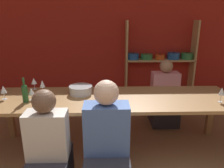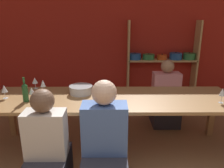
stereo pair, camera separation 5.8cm
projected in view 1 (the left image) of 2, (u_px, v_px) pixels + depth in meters
The scene contains 14 objects.
wall_back_red at pixel (113, 36), 4.68m from camera, with size 8.80×0.06×2.70m.
shelf_unit at pixel (159, 69), 4.72m from camera, with size 1.47×0.30×1.68m.
dining_table at pixel (112, 103), 2.80m from camera, with size 3.14×0.91×0.75m.
mixing_bowl at pixel (81, 90), 2.90m from camera, with size 0.31×0.31×0.11m.
wine_bottle_green at pixel (25, 92), 2.60m from camera, with size 0.07×0.07×0.30m.
wine_glass_empty_a at pixel (42, 84), 2.94m from camera, with size 0.07×0.07×0.17m.
wine_glass_white_a at pixel (222, 92), 2.60m from camera, with size 0.07×0.07×0.18m.
wine_glass_red_a at pixel (31, 92), 2.67m from camera, with size 0.07×0.07×0.15m.
wine_glass_red_b at pixel (3, 90), 2.69m from camera, with size 0.07×0.07×0.18m.
wine_glass_empty_b at pixel (49, 99), 2.41m from camera, with size 0.06×0.06×0.16m.
wine_glass_empty_c at pixel (34, 81), 3.08m from camera, with size 0.08×0.08×0.16m.
person_near_a at pixel (107, 155), 2.14m from camera, with size 0.42×0.53×1.20m.
person_far_a at pixel (164, 101), 3.66m from camera, with size 0.44×0.54×1.09m.
person_near_b at pixel (49, 157), 2.16m from camera, with size 0.39×0.49×1.11m.
Camera 1 is at (-0.14, -0.95, 1.73)m, focal length 35.00 mm.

